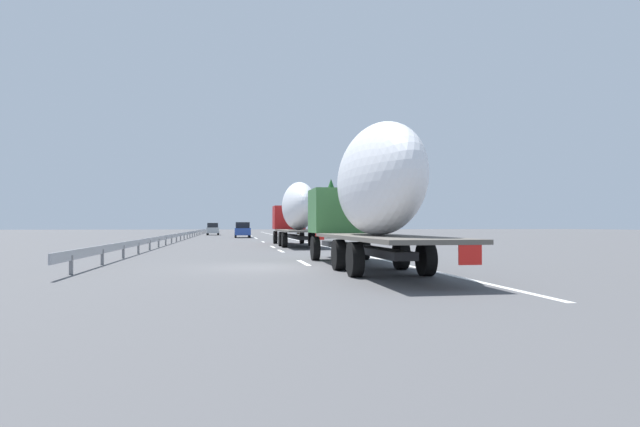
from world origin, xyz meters
name	(u,v)px	position (x,y,z in m)	size (l,w,h in m)	color
ground_plane	(241,239)	(40.00, 0.00, 0.00)	(260.00, 260.00, 0.00)	#4C4C4F
lane_stripe_0	(304,263)	(2.00, -1.80, 0.00)	(3.20, 0.20, 0.01)	white
lane_stripe_1	(281,251)	(11.94, -1.80, 0.00)	(3.20, 0.20, 0.01)	white
lane_stripe_2	(273,247)	(18.02, -1.80, 0.00)	(3.20, 0.20, 0.01)	white
lane_stripe_3	(263,242)	(29.35, -1.80, 0.00)	(3.20, 0.20, 0.01)	white
lane_stripe_4	(256,238)	(42.12, -1.80, 0.00)	(3.20, 0.20, 0.01)	white
lane_stripe_5	(255,238)	(45.72, -1.80, 0.00)	(3.20, 0.20, 0.01)	white
lane_stripe_6	(252,236)	(56.04, -1.80, 0.00)	(3.20, 0.20, 0.01)	white
edge_line_right	(286,238)	(45.00, -5.50, 0.00)	(110.00, 0.20, 0.01)	white
truck_lead	(296,211)	(19.08, -3.60, 2.58)	(14.17, 2.55, 4.55)	#B21919
truck_trailing	(369,192)	(-1.64, -3.60, 2.68)	(14.11, 2.55, 4.82)	#387038
car_silver_hatch	(213,229)	(63.69, 3.79, 0.93)	(4.66, 1.80, 1.85)	#ADB2B7
car_blue_sedan	(242,230)	(46.13, -0.30, 0.94)	(4.79, 1.88, 1.87)	#28479E
road_sign	(297,221)	(44.34, -6.70, 2.06)	(0.10, 0.90, 2.96)	gray
tree_0	(331,202)	(42.78, -10.64, 4.25)	(3.97, 3.97, 7.04)	#472D19
tree_1	(334,210)	(52.95, -12.97, 3.57)	(3.73, 3.73, 5.85)	#472D19
tree_2	(342,201)	(36.59, -10.67, 4.07)	(2.57, 2.57, 6.45)	#472D19
tree_3	(298,214)	(71.17, -10.27, 3.41)	(3.19, 3.19, 5.21)	#472D19
guardrail_median	(187,233)	(43.00, 6.00, 0.58)	(94.00, 0.10, 0.76)	#9EA0A5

